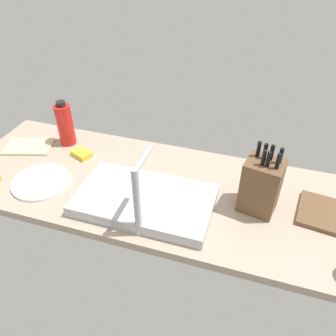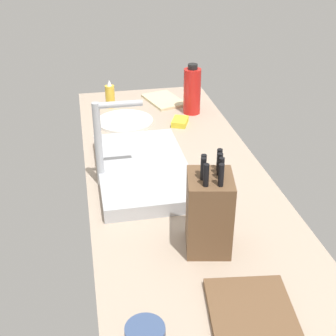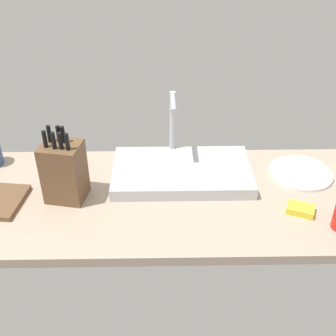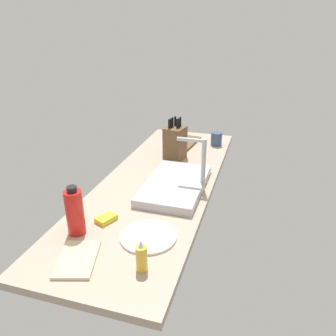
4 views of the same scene
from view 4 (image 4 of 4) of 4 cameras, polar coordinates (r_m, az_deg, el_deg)
The scene contains 11 objects.
countertop_slab at distance 188.70cm, azimuth -1.60°, elevation -2.67°, with size 183.93×61.62×3.50cm, color tan.
sink_basin at distance 178.16cm, azimuth 1.25°, elevation -2.93°, with size 52.00×30.05×4.53cm, color #B7BABF.
faucet at distance 172.15cm, azimuth 5.58°, elevation 1.37°, with size 5.50×15.52×28.58cm.
knife_block at distance 214.02cm, azimuth 1.23°, elevation 4.39°, with size 15.08×13.80×27.28cm.
cutting_board at distance 245.33cm, azimuth 2.51°, elevation 4.48°, with size 29.44×18.87×1.80cm, color brown.
soap_bottle at distance 123.08cm, azimuth -4.60°, elevation -15.14°, with size 4.29×4.29×12.92cm.
water_bottle at distance 144.26cm, azimuth -15.81°, elevation -7.29°, with size 7.56×7.56×22.12cm.
dinner_plate at distance 141.42cm, azimuth -3.44°, elevation -11.71°, with size 23.92×23.92×1.20cm, color white.
dish_towel at distance 134.28cm, azimuth -15.37°, elevation -14.93°, with size 21.53×13.91×1.20cm, color beige.
coffee_mug at distance 242.89cm, azimuth 8.36°, elevation 5.01°, with size 7.95×7.95×9.55cm, color #384C75.
dish_sponge at distance 153.86cm, azimuth -10.65°, elevation -8.60°, with size 9.00×6.00×2.40cm, color yellow.
Camera 4 is at (159.84, 53.11, 86.83)cm, focal length 35.28 mm.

